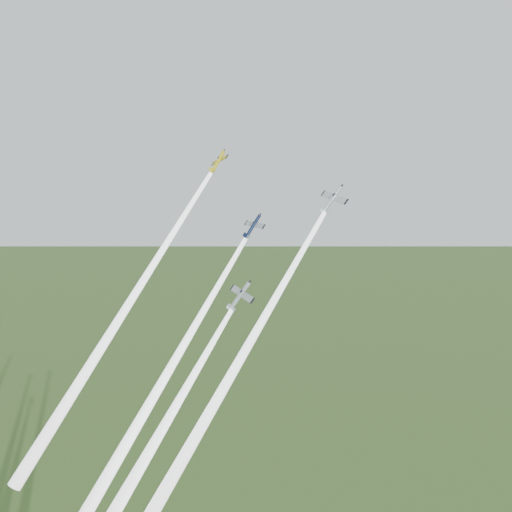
% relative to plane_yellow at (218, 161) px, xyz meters
% --- Properties ---
extents(plane_yellow, '(7.65, 7.97, 8.11)m').
position_rel_plane_yellow_xyz_m(plane_yellow, '(0.00, 0.00, 0.00)').
color(plane_yellow, yellow).
extents(smoke_trail_yellow, '(20.08, 45.50, 64.68)m').
position_rel_plane_yellow_xyz_m(smoke_trail_yellow, '(-8.96, -22.88, -34.10)').
color(smoke_trail_yellow, white).
extents(plane_navy, '(8.73, 7.02, 6.87)m').
position_rel_plane_yellow_xyz_m(plane_navy, '(12.74, -3.68, -13.95)').
color(plane_navy, '#0C1635').
extents(smoke_trail_navy, '(17.18, 42.77, 59.86)m').
position_rel_plane_yellow_xyz_m(smoke_trail_navy, '(5.27, -25.26, -45.64)').
color(smoke_trail_navy, white).
extents(plane_silver_right, '(10.48, 7.76, 8.67)m').
position_rel_plane_yellow_xyz_m(plane_silver_right, '(29.26, 1.24, -7.99)').
color(plane_silver_right, silver).
extents(smoke_trail_silver_right, '(19.76, 44.38, 63.07)m').
position_rel_plane_yellow_xyz_m(smoke_trail_silver_right, '(20.46, -21.08, -41.28)').
color(smoke_trail_silver_right, white).
extents(plane_silver_low, '(10.58, 7.81, 8.77)m').
position_rel_plane_yellow_xyz_m(plane_silver_low, '(17.42, -14.18, -26.97)').
color(plane_silver_low, '#A3AAB1').
extents(smoke_trail_silver_low, '(14.38, 32.43, 44.97)m').
position_rel_plane_yellow_xyz_m(smoke_trail_silver_low, '(11.33, -30.56, -51.22)').
color(smoke_trail_silver_low, white).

